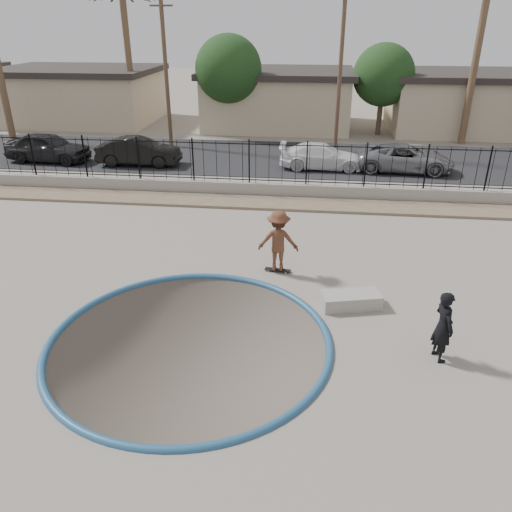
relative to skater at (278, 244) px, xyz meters
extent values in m
cube|color=slate|center=(-1.85, 9.00, -2.06)|extent=(120.00, 120.00, 2.20)
torus|color=#245075|center=(-1.85, -4.00, -0.96)|extent=(7.04, 7.04, 0.20)
cube|color=#877359|center=(-1.85, 6.20, -0.90)|extent=(42.00, 1.60, 0.11)
cube|color=gray|center=(-1.85, 7.30, -0.66)|extent=(42.00, 0.45, 0.60)
cube|color=black|center=(-1.85, 7.30, -0.24)|extent=(40.00, 0.04, 0.03)
cube|color=black|center=(-1.85, 7.30, 1.34)|extent=(40.00, 0.04, 0.04)
cube|color=black|center=(-1.85, 14.00, -0.94)|extent=(90.00, 8.00, 0.04)
cube|color=tan|center=(-16.85, 23.50, 0.79)|extent=(11.00, 8.00, 3.50)
cube|color=#2C2724|center=(-16.85, 23.50, 2.74)|extent=(11.60, 8.60, 0.40)
cube|color=tan|center=(-1.85, 23.50, 0.79)|extent=(10.00, 8.00, 3.50)
cube|color=#2C2724|center=(-1.85, 23.50, 2.74)|extent=(10.60, 8.60, 0.40)
cube|color=tan|center=(12.15, 23.50, 0.79)|extent=(12.00, 8.00, 3.50)
cube|color=#2C2724|center=(12.15, 23.50, 2.74)|extent=(12.60, 8.60, 0.40)
cylinder|color=brown|center=(-11.85, 21.00, 3.54)|extent=(0.44, 0.44, 9.00)
cylinder|color=brown|center=(10.15, 19.00, 4.04)|extent=(0.44, 0.44, 10.00)
cylinder|color=#473323|center=(-7.85, 16.00, 3.54)|extent=(0.24, 0.24, 9.00)
cube|color=#473323|center=(-7.85, 16.00, 6.84)|extent=(1.30, 0.10, 0.10)
cylinder|color=#473323|center=(2.15, 16.00, 3.79)|extent=(0.24, 0.24, 9.50)
cylinder|color=#473323|center=(-4.85, 20.00, 0.54)|extent=(0.34, 0.34, 3.00)
sphere|color=#143311|center=(-4.85, 20.00, 3.24)|extent=(4.32, 4.32, 4.32)
cylinder|color=#473323|center=(5.15, 21.00, 0.42)|extent=(0.34, 0.34, 2.75)
sphere|color=#143311|center=(5.15, 21.00, 2.89)|extent=(3.96, 3.96, 3.96)
imported|color=brown|center=(0.00, 0.00, 0.00)|extent=(1.25, 0.73, 1.92)
cube|color=black|center=(0.00, 0.00, -0.90)|extent=(0.84, 0.30, 0.02)
cylinder|color=silver|center=(-0.28, -0.04, -0.93)|extent=(0.06, 0.04, 0.05)
cylinder|color=silver|center=(-0.26, 0.11, -0.93)|extent=(0.06, 0.04, 0.05)
cylinder|color=silver|center=(0.26, -0.11, -0.93)|extent=(0.06, 0.04, 0.05)
cylinder|color=silver|center=(0.28, 0.04, -0.93)|extent=(0.06, 0.04, 0.05)
imported|color=black|center=(4.06, -3.94, -0.08)|extent=(0.60, 0.74, 1.75)
cube|color=gray|center=(2.15, -1.85, -0.76)|extent=(1.72, 1.06, 0.40)
imported|color=black|center=(-13.52, 11.68, -0.15)|extent=(4.65, 2.11, 1.55)
imported|color=black|center=(-8.35, 11.57, -0.20)|extent=(4.42, 1.65, 1.44)
imported|color=white|center=(1.36, 12.00, -0.28)|extent=(4.42, 1.80, 1.28)
imported|color=gray|center=(5.57, 12.00, -0.25)|extent=(4.99, 2.54, 1.35)
camera|label=1|loc=(0.96, -13.88, 6.23)|focal=35.00mm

